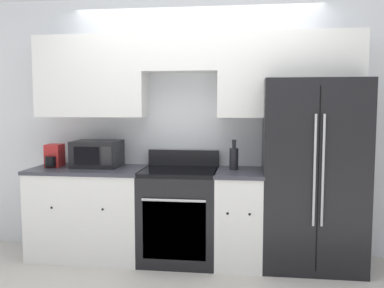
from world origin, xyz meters
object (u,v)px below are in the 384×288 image
at_px(microwave, 97,154).
at_px(bottle, 234,158).
at_px(oven_range, 179,214).
at_px(refrigerator, 312,174).

bearing_deg(microwave, bottle, -0.51).
relative_size(oven_range, bottle, 3.65).
bearing_deg(microwave, oven_range, -5.88).
distance_m(oven_range, bottle, 0.77).
bearing_deg(oven_range, refrigerator, 1.50).
bearing_deg(oven_range, microwave, 174.12).
relative_size(oven_range, microwave, 2.30).
height_order(refrigerator, bottle, refrigerator).
distance_m(oven_range, refrigerator, 1.32).
relative_size(refrigerator, bottle, 6.06).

